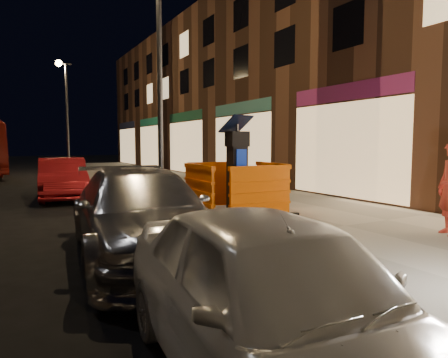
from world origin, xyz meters
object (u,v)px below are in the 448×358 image
barrier_bldgside (272,188)px  car_red (63,198)px  parking_kiosk (237,169)px  barrier_kerbside (199,192)px  car_silver (142,257)px  barrier_front (261,194)px  barrier_back (217,186)px

barrier_bldgside → car_red: size_ratio=0.38×
barrier_bldgside → parking_kiosk: bearing=96.6°
parking_kiosk → barrier_kerbside: parking_kiosk is taller
barrier_bldgside → car_silver: size_ratio=0.32×
barrier_kerbside → barrier_bldgside: size_ratio=1.00×
barrier_bldgside → car_silver: (-3.68, -1.67, -0.74)m
barrier_front → barrier_kerbside: bearing=134.6°
car_red → car_silver: bearing=-83.3°
barrier_kerbside → car_red: barrier_kerbside is taller
barrier_bldgside → car_red: (-3.90, 6.15, -0.74)m
barrier_back → barrier_kerbside: 1.34m
barrier_kerbside → car_silver: 2.55m
car_red → barrier_back: bearing=-55.4°
barrier_kerbside → barrier_back: bearing=-42.4°
barrier_bldgside → car_silver: 4.11m
barrier_back → barrier_bldgside: same height
barrier_back → car_silver: barrier_back is taller
barrier_back → barrier_bldgside: (0.95, -0.95, 0.00)m
barrier_kerbside → car_red: 6.51m
barrier_front → car_red: size_ratio=0.38×
barrier_front → barrier_kerbside: 1.34m
parking_kiosk → barrier_kerbside: size_ratio=1.40×
barrier_bldgside → car_red: barrier_bldgside is taller
barrier_front → barrier_bldgside: bearing=44.6°
barrier_kerbside → car_silver: barrier_kerbside is taller
barrier_front → car_silver: 2.92m
barrier_front → barrier_back: same height
barrier_back → barrier_bldgside: size_ratio=1.00×
parking_kiosk → barrier_kerbside: 1.06m
barrier_bldgside → car_red: 7.32m
barrier_kerbside → barrier_front: bearing=-132.4°
car_red → barrier_front: bearing=-62.4°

